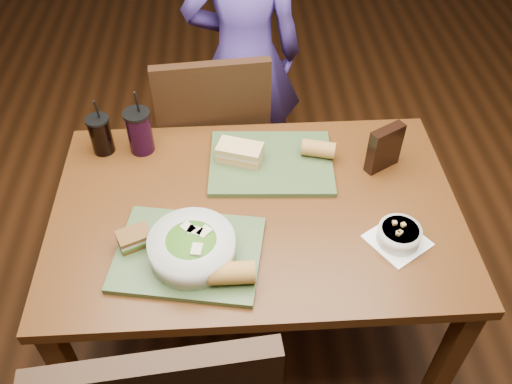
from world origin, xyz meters
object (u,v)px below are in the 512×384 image
at_px(diner, 244,58).
at_px(baguette_near, 232,273).
at_px(dining_table, 256,226).
at_px(cup_berry, 140,131).
at_px(sandwich_far, 240,153).
at_px(baguette_far, 318,149).
at_px(cup_cola, 101,135).
at_px(sandwich_near, 135,238).
at_px(chair_far, 216,141).
at_px(tray_far, 271,163).
at_px(tray_near, 189,254).
at_px(chip_bag, 385,148).
at_px(salad_bowl, 192,246).
at_px(soup_bowl, 399,235).

height_order(diner, baguette_near, diner).
bearing_deg(diner, baguette_near, 84.62).
bearing_deg(dining_table, cup_berry, 141.57).
bearing_deg(sandwich_far, dining_table, -78.64).
xyz_separation_m(baguette_far, cup_cola, (-0.75, 0.09, 0.03)).
bearing_deg(baguette_far, sandwich_far, -178.76).
bearing_deg(sandwich_near, dining_table, 21.02).
relative_size(chair_far, tray_far, 2.36).
distance_m(diner, tray_far, 0.75).
relative_size(dining_table, baguette_far, 11.40).
height_order(chair_far, tray_near, chair_far).
xyz_separation_m(diner, cup_berry, (-0.39, -0.64, 0.11)).
height_order(baguette_far, chip_bag, chip_bag).
xyz_separation_m(chair_far, sandwich_far, (0.09, -0.36, 0.25)).
bearing_deg(tray_near, sandwich_far, 67.22).
bearing_deg(diner, salad_bowl, 78.79).
height_order(chair_far, baguette_near, chair_far).
height_order(diner, sandwich_far, diner).
bearing_deg(chair_far, cup_berry, -133.70).
height_order(dining_table, sandwich_far, sandwich_far).
relative_size(chair_far, sandwich_far, 5.85).
xyz_separation_m(diner, sandwich_far, (-0.05, -0.73, 0.08)).
distance_m(dining_table, tray_near, 0.29).
bearing_deg(cup_cola, baguette_far, -6.85).
bearing_deg(tray_near, dining_table, 41.21).
bearing_deg(tray_near, cup_cola, 122.48).
bearing_deg(baguette_near, diner, 86.03).
distance_m(dining_table, baguette_near, 0.33).
xyz_separation_m(baguette_near, baguette_far, (0.31, 0.51, -0.00)).
xyz_separation_m(tray_near, soup_bowl, (0.63, 0.02, 0.02)).
bearing_deg(chip_bag, chair_far, 115.14).
bearing_deg(soup_bowl, dining_table, 158.69).
relative_size(cup_berry, chip_bag, 1.53).
bearing_deg(baguette_far, cup_berry, 171.85).
height_order(cup_cola, chip_bag, cup_cola).
xyz_separation_m(dining_table, tray_far, (0.06, 0.20, 0.10)).
distance_m(dining_table, diner, 0.94).
bearing_deg(chair_far, soup_bowl, -53.11).
bearing_deg(chair_far, chip_bag, -35.00).
xyz_separation_m(diner, baguette_far, (0.23, -0.72, 0.08)).
height_order(tray_near, cup_cola, cup_cola).
bearing_deg(baguette_near, tray_far, 73.26).
bearing_deg(cup_cola, baguette_near, -53.75).
xyz_separation_m(dining_table, tray_near, (-0.21, -0.18, 0.10)).
relative_size(diner, sandwich_near, 12.54).
distance_m(cup_cola, cup_berry, 0.14).
relative_size(baguette_near, cup_cola, 0.59).
distance_m(tray_near, cup_cola, 0.59).
distance_m(tray_far, baguette_far, 0.17).
distance_m(dining_table, sandwich_near, 0.41).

